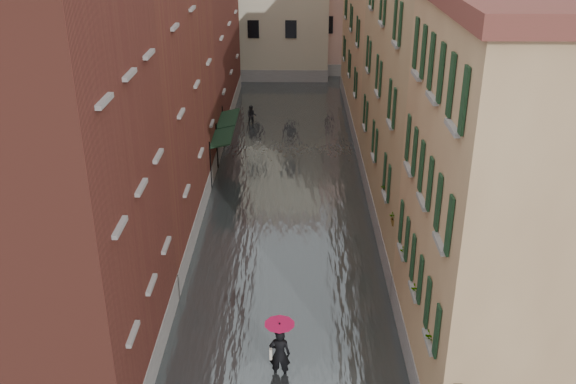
{
  "coord_description": "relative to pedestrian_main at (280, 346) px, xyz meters",
  "views": [
    {
      "loc": [
        0.35,
        -18.28,
        13.9
      ],
      "look_at": [
        0.08,
        5.56,
        3.0
      ],
      "focal_mm": 40.0,
      "sensor_mm": 36.0,
      "label": 1
    }
  ],
  "objects": [
    {
      "name": "building_left_mid",
      "position": [
        -6.91,
        11.12,
        5.01
      ],
      "size": [
        6.0,
        14.0,
        12.5
      ],
      "primitive_type": "cube",
      "color": "#5C2C1D",
      "rests_on": "ground"
    },
    {
      "name": "awning_far",
      "position": [
        -3.39,
        18.68,
        1.24
      ],
      "size": [
        1.09,
        3.19,
        2.8
      ],
      "color": "black",
      "rests_on": "ground"
    },
    {
      "name": "awning_near",
      "position": [
        -3.39,
        15.57,
        1.23
      ],
      "size": [
        1.09,
        2.89,
        2.8
      ],
      "color": "black",
      "rests_on": "ground"
    },
    {
      "name": "building_right_near",
      "position": [
        7.09,
        0.12,
        4.51
      ],
      "size": [
        6.0,
        8.0,
        11.5
      ],
      "primitive_type": "cube",
      "color": "#A17A53",
      "rests_on": "ground"
    },
    {
      "name": "building_right_far",
      "position": [
        7.09,
        26.12,
        4.51
      ],
      "size": [
        6.0,
        16.0,
        11.5
      ],
      "primitive_type": "cube",
      "color": "#A17A53",
      "rests_on": "ground"
    },
    {
      "name": "window_planters",
      "position": [
        4.21,
        2.54,
        2.27
      ],
      "size": [
        0.59,
        10.56,
        0.84
      ],
      "color": "brown",
      "rests_on": "ground"
    },
    {
      "name": "building_left_far",
      "position": [
        -6.91,
        26.12,
        5.76
      ],
      "size": [
        6.0,
        16.0,
        14.0
      ],
      "primitive_type": "cube",
      "color": "brown",
      "rests_on": "ground"
    },
    {
      "name": "floodwater",
      "position": [
        0.09,
        15.12,
        -1.14
      ],
      "size": [
        10.0,
        60.0,
        0.2
      ],
      "primitive_type": "cube",
      "color": "#444A4B",
      "rests_on": "ground"
    },
    {
      "name": "ground",
      "position": [
        0.09,
        2.12,
        -1.24
      ],
      "size": [
        120.0,
        120.0,
        0.0
      ],
      "primitive_type": "plane",
      "color": "#565658",
      "rests_on": "ground"
    },
    {
      "name": "pedestrian_main",
      "position": [
        0.0,
        0.0,
        0.0
      ],
      "size": [
        0.95,
        0.95,
        2.06
      ],
      "color": "black",
      "rests_on": "ground"
    },
    {
      "name": "building_left_near",
      "position": [
        -6.91,
        0.12,
        5.26
      ],
      "size": [
        6.0,
        8.0,
        13.0
      ],
      "primitive_type": "cube",
      "color": "brown",
      "rests_on": "ground"
    },
    {
      "name": "pedestrian_far",
      "position": [
        -2.46,
        24.97,
        -0.53
      ],
      "size": [
        0.71,
        0.56,
        1.4
      ],
      "primitive_type": "imported",
      "rotation": [
        0.0,
        0.0,
        0.05
      ],
      "color": "black",
      "rests_on": "ground"
    },
    {
      "name": "building_right_mid",
      "position": [
        7.09,
        11.12,
        5.26
      ],
      "size": [
        6.0,
        14.0,
        13.0
      ],
      "primitive_type": "cube",
      "color": "tan",
      "rests_on": "ground"
    }
  ]
}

